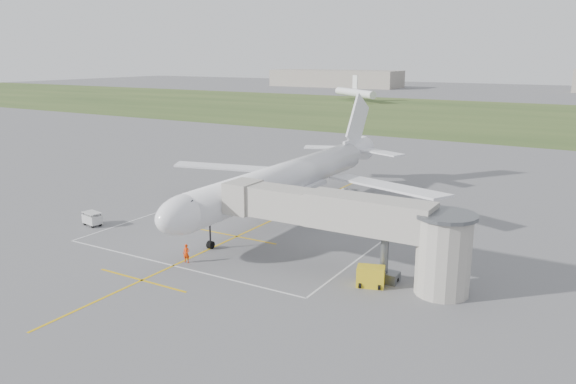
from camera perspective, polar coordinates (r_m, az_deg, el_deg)
The scene contains 10 objects.
ground at distance 68.52m, azimuth -0.32°, elevation -2.28°, with size 700.00×700.00×0.00m, color #5E5F61.
grass_strip at distance 190.45m, azimuth 20.42°, elevation 7.18°, with size 700.00×120.00×0.02m, color #334A20.
apron_markings at distance 63.81m, azimuth -3.02°, elevation -3.51°, with size 28.20×60.00×0.01m.
airliner at distance 68.07m, azimuth -0.00°, elevation 1.43°, with size 38.93×46.75×13.52m.
jet_bridge at distance 48.75m, azimuth 7.37°, elevation -3.27°, with size 23.40×5.00×7.20m.
gpu_unit at distance 48.03m, azimuth 8.39°, elevation -8.50°, with size 2.63×2.17×1.71m.
baggage_cart at distance 67.67m, azimuth -19.27°, elevation -2.57°, with size 2.45×1.73×1.56m.
ramp_worker_nose at distance 53.52m, azimuth -10.28°, elevation -6.17°, with size 0.65×0.43×1.78m, color red.
ramp_worker_wing at distance 68.70m, azimuth -3.74°, elevation -1.44°, with size 0.93×0.72×1.91m, color #E54307.
distant_hangars at distance 325.80m, azimuth 22.18°, elevation 10.32°, with size 345.00×49.00×12.00m.
Camera 1 is at (33.94, -56.44, 18.90)m, focal length 35.00 mm.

